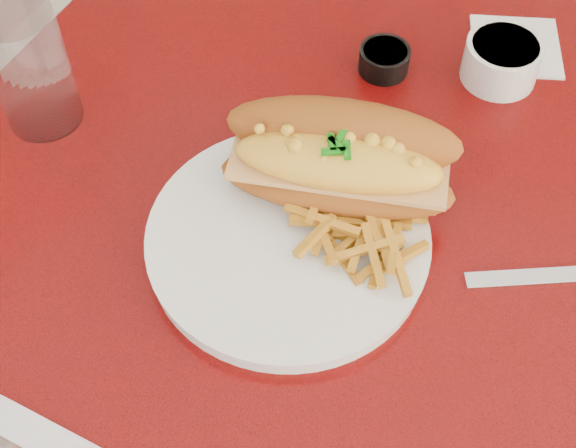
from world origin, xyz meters
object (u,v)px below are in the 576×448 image
at_px(mac_hoagie, 340,159).
at_px(gravy_ramekin, 502,59).
at_px(sauce_cup_left, 384,59).
at_px(water_tumbler, 30,69).
at_px(dinner_plate, 288,241).
at_px(booth_bench_far, 569,70).
at_px(diner_table, 463,296).
at_px(fork, 359,209).

height_order(mac_hoagie, gravy_ramekin, mac_hoagie).
xyz_separation_m(sauce_cup_left, water_tumbler, (-0.31, -0.24, 0.06)).
distance_m(dinner_plate, water_tumbler, 0.33).
bearing_deg(water_tumbler, gravy_ramekin, 33.85).
xyz_separation_m(booth_bench_far, mac_hoagie, (-0.15, -0.86, 0.55)).
xyz_separation_m(dinner_plate, gravy_ramekin, (0.11, 0.33, 0.02)).
height_order(booth_bench_far, water_tumbler, water_tumbler).
distance_m(booth_bench_far, sauce_cup_left, 0.85).
bearing_deg(booth_bench_far, dinner_plate, -100.20).
bearing_deg(gravy_ramekin, dinner_plate, -108.59).
xyz_separation_m(booth_bench_far, gravy_ramekin, (-0.06, -0.61, 0.51)).
bearing_deg(water_tumbler, diner_table, 10.60).
height_order(dinner_plate, fork, same).
relative_size(dinner_plate, gravy_ramekin, 3.37).
xyz_separation_m(mac_hoagie, gravy_ramekin, (0.09, 0.25, -0.04)).
bearing_deg(gravy_ramekin, water_tumbler, -146.15).
height_order(mac_hoagie, fork, mac_hoagie).
bearing_deg(mac_hoagie, booth_bench_far, 63.56).
xyz_separation_m(dinner_plate, fork, (0.05, 0.06, 0.01)).
height_order(dinner_plate, gravy_ramekin, gravy_ramekin).
bearing_deg(dinner_plate, water_tumbler, 173.60).
bearing_deg(water_tumbler, mac_hoagie, 6.88).
relative_size(diner_table, booth_bench_far, 1.03).
relative_size(dinner_plate, sauce_cup_left, 4.60).
height_order(fork, gravy_ramekin, gravy_ramekin).
bearing_deg(sauce_cup_left, booth_bench_far, 74.50).
bearing_deg(mac_hoagie, sauce_cup_left, 82.57).
bearing_deg(dinner_plate, fork, 51.18).
bearing_deg(dinner_plate, sauce_cup_left, 92.93).
xyz_separation_m(diner_table, gravy_ramekin, (-0.06, 0.20, 0.19)).
height_order(booth_bench_far, sauce_cup_left, booth_bench_far).
bearing_deg(booth_bench_far, diner_table, -90.00).
xyz_separation_m(booth_bench_far, water_tumbler, (-0.49, -0.90, 0.56)).
height_order(diner_table, booth_bench_far, booth_bench_far).
bearing_deg(mac_hoagie, diner_table, 2.17).
relative_size(booth_bench_far, dinner_plate, 3.81).
height_order(fork, water_tumbler, water_tumbler).
distance_m(gravy_ramekin, water_tumbler, 0.53).
height_order(fork, sauce_cup_left, sauce_cup_left).
bearing_deg(fork, diner_table, -70.29).
height_order(diner_table, sauce_cup_left, sauce_cup_left).
xyz_separation_m(mac_hoagie, fork, (0.03, -0.02, -0.04)).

